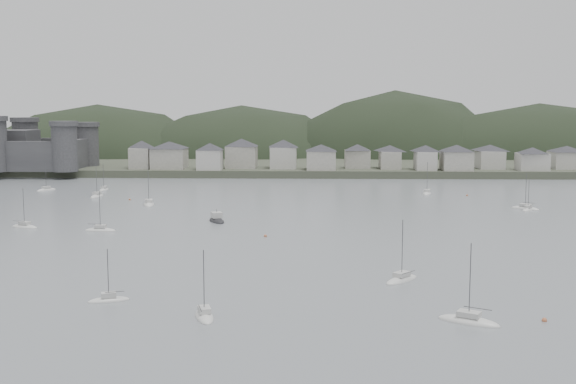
{
  "coord_description": "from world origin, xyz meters",
  "views": [
    {
      "loc": [
        6.53,
        -110.35,
        28.21
      ],
      "look_at": [
        0.0,
        75.0,
        6.0
      ],
      "focal_mm": 43.98,
      "sensor_mm": 36.0,
      "label": 1
    }
  ],
  "objects": [
    {
      "name": "castle",
      "position": [
        -120.0,
        179.8,
        10.96
      ],
      "size": [
        66.0,
        43.0,
        20.0
      ],
      "color": "#38383A",
      "rests_on": "far_shore_land"
    },
    {
      "name": "sailboat_lead",
      "position": [
        -8.07,
        -18.06,
        0.18
      ],
      "size": [
        4.26,
        7.64,
        9.97
      ],
      "rotation": [
        0.0,
        0.0,
        0.28
      ],
      "color": "silver",
      "rests_on": "ground"
    },
    {
      "name": "ground",
      "position": [
        0.0,
        0.0,
        0.0
      ],
      "size": [
        900.0,
        900.0,
        0.0
      ],
      "primitive_type": "plane",
      "color": "slate",
      "rests_on": "ground"
    },
    {
      "name": "motor_launch_far",
      "position": [
        -17.38,
        62.55,
        0.29
      ],
      "size": [
        6.17,
        9.19,
        4.05
      ],
      "rotation": [
        0.0,
        0.0,
        3.53
      ],
      "color": "black",
      "rests_on": "ground"
    },
    {
      "name": "mooring_buoys",
      "position": [
        11.19,
        57.94,
        0.15
      ],
      "size": [
        179.04,
        135.71,
        0.7
      ],
      "color": "#B3623B",
      "rests_on": "ground"
    },
    {
      "name": "far_shore_land",
      "position": [
        0.0,
        295.0,
        1.5
      ],
      "size": [
        900.0,
        250.0,
        3.0
      ],
      "primitive_type": "cube",
      "color": "#383D2D",
      "rests_on": "ground"
    },
    {
      "name": "forested_ridge",
      "position": [
        4.83,
        269.4,
        -11.28
      ],
      "size": [
        851.55,
        103.94,
        102.57
      ],
      "color": "black",
      "rests_on": "ground"
    },
    {
      "name": "moored_fleet",
      "position": [
        -22.87,
        57.17,
        0.18
      ],
      "size": [
        266.71,
        175.09,
        13.42
      ],
      "color": "silver",
      "rests_on": "ground"
    },
    {
      "name": "waterfront_town",
      "position": [
        50.59,
        183.34,
        8.66
      ],
      "size": [
        451.48,
        28.46,
        12.92
      ],
      "color": "gray",
      "rests_on": "far_shore_land"
    }
  ]
}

